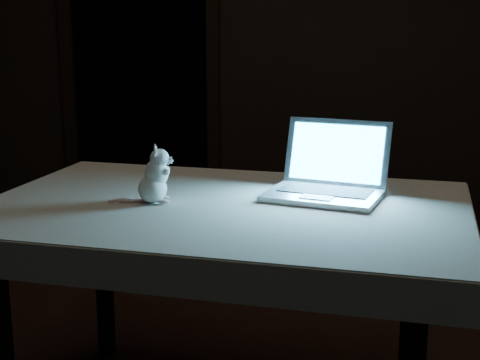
# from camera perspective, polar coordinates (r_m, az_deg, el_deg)

# --- Properties ---
(back_wall) EXTENTS (4.50, 0.04, 2.60)m
(back_wall) POSITION_cam_1_polar(r_m,az_deg,el_deg) (4.58, 5.57, 13.75)
(back_wall) COLOR black
(back_wall) RESTS_ON ground
(doorway) EXTENTS (1.06, 0.36, 2.13)m
(doorway) POSITION_cam_1_polar(r_m,az_deg,el_deg) (4.72, -8.21, 10.80)
(doorway) COLOR black
(doorway) RESTS_ON back_wall
(table) EXTENTS (1.41, 1.03, 0.70)m
(table) POSITION_cam_1_polar(r_m,az_deg,el_deg) (2.15, -1.29, -11.16)
(table) COLOR black
(table) RESTS_ON floor
(tablecloth) EXTENTS (1.50, 1.10, 0.10)m
(tablecloth) POSITION_cam_1_polar(r_m,az_deg,el_deg) (2.08, -2.68, -3.04)
(tablecloth) COLOR beige
(tablecloth) RESTS_ON table
(laptop) EXTENTS (0.40, 0.38, 0.23)m
(laptop) POSITION_cam_1_polar(r_m,az_deg,el_deg) (2.08, 6.87, 1.51)
(laptop) COLOR #B8B8BD
(laptop) RESTS_ON tablecloth
(plush_mouse) EXTENTS (0.12, 0.12, 0.17)m
(plush_mouse) POSITION_cam_1_polar(r_m,az_deg,el_deg) (2.04, -7.22, 0.47)
(plush_mouse) COLOR white
(plush_mouse) RESTS_ON tablecloth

